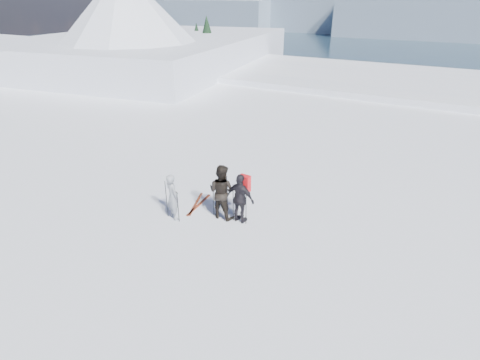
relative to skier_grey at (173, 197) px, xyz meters
The scene contains 8 objects.
lake_basin 28.99m from the skier_grey, 82.22° to the left, with size 820.00×820.00×71.62m.
near_ridge 35.68m from the skier_grey, 130.00° to the left, with size 31.37×35.68×25.62m.
skier_grey is the anchor object (origin of this frame).
skier_dark 1.66m from the skier_grey, 32.96° to the left, with size 0.95×0.74×1.95m, color black.
skier_pack 2.31m from the skier_grey, 24.02° to the left, with size 1.03×0.43×1.75m, color black.
backpack 2.72m from the skier_grey, 29.25° to the left, with size 0.37×0.21×0.57m, color red.
ski_poles 1.31m from the skier_grey, 25.59° to the left, with size 2.62×1.04×1.37m.
skis_loose 1.40m from the skier_grey, 82.20° to the left, with size 0.67×1.70×0.03m.
Camera 1 is at (3.70, -6.29, 6.88)m, focal length 28.00 mm.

